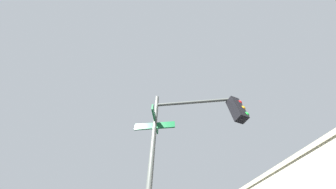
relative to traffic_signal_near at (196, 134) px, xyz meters
The scene contains 1 object.
traffic_signal_near is the anchor object (origin of this frame).
Camera 1 is at (-4.37, -8.27, 1.48)m, focal length 16.50 mm.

